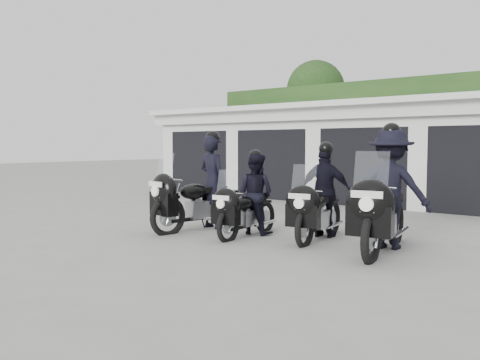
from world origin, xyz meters
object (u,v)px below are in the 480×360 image
Objects in this scene: police_bike_a at (200,189)px; police_bike_d at (387,194)px; police_bike_c at (322,196)px; police_bike_b at (251,198)px.

police_bike_a is 0.96× the size of police_bike_d.
police_bike_a is 1.13× the size of police_bike_c.
police_bike_d is (2.59, 0.30, 0.21)m from police_bike_b.
police_bike_a is at bearing -177.21° from police_bike_b.
police_bike_a is 1.22× the size of police_bike_b.
police_bike_b is 2.61m from police_bike_d.
police_bike_c is (2.40, 0.70, -0.04)m from police_bike_a.
police_bike_c is 0.85× the size of police_bike_d.
police_bike_d reaches higher than police_bike_a.
police_bike_d is (3.76, 0.45, 0.10)m from police_bike_a.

